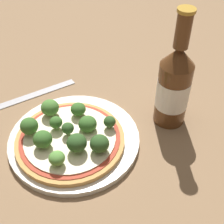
# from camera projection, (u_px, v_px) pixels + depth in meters

# --- Properties ---
(ground_plane) EXTENTS (3.00, 3.00, 0.00)m
(ground_plane) POSITION_uv_depth(u_px,v_px,m) (72.00, 137.00, 0.62)
(ground_plane) COLOR #846647
(plate) EXTENTS (0.25, 0.25, 0.01)m
(plate) POSITION_uv_depth(u_px,v_px,m) (74.00, 140.00, 0.60)
(plate) COLOR silver
(plate) RESTS_ON ground_plane
(pizza) EXTENTS (0.21, 0.21, 0.01)m
(pizza) POSITION_uv_depth(u_px,v_px,m) (70.00, 139.00, 0.59)
(pizza) COLOR tan
(pizza) RESTS_ON plate
(broccoli_floret_0) EXTENTS (0.03, 0.03, 0.03)m
(broccoli_floret_0) POSITION_uv_depth(u_px,v_px,m) (88.00, 124.00, 0.59)
(broccoli_floret_0) COLOR #89A866
(broccoli_floret_0) RESTS_ON pizza
(broccoli_floret_1) EXTENTS (0.04, 0.04, 0.04)m
(broccoli_floret_1) POSITION_uv_depth(u_px,v_px,m) (77.00, 143.00, 0.54)
(broccoli_floret_1) COLOR #89A866
(broccoli_floret_1) RESTS_ON pizza
(broccoli_floret_2) EXTENTS (0.02, 0.02, 0.03)m
(broccoli_floret_2) POSITION_uv_depth(u_px,v_px,m) (68.00, 128.00, 0.58)
(broccoli_floret_2) COLOR #89A866
(broccoli_floret_2) RESTS_ON pizza
(broccoli_floret_3) EXTENTS (0.04, 0.04, 0.03)m
(broccoli_floret_3) POSITION_uv_depth(u_px,v_px,m) (50.00, 108.00, 0.61)
(broccoli_floret_3) COLOR #89A866
(broccoli_floret_3) RESTS_ON pizza
(broccoli_floret_4) EXTENTS (0.03, 0.03, 0.04)m
(broccoli_floret_4) POSITION_uv_depth(u_px,v_px,m) (29.00, 126.00, 0.58)
(broccoli_floret_4) COLOR #89A866
(broccoli_floret_4) RESTS_ON pizza
(broccoli_floret_5) EXTENTS (0.03, 0.03, 0.03)m
(broccoli_floret_5) POSITION_uv_depth(u_px,v_px,m) (78.00, 109.00, 0.62)
(broccoli_floret_5) COLOR #89A866
(broccoli_floret_5) RESTS_ON pizza
(broccoli_floret_6) EXTENTS (0.02, 0.02, 0.03)m
(broccoli_floret_6) POSITION_uv_depth(u_px,v_px,m) (56.00, 122.00, 0.59)
(broccoli_floret_6) COLOR #89A866
(broccoli_floret_6) RESTS_ON pizza
(broccoli_floret_7) EXTENTS (0.03, 0.03, 0.03)m
(broccoli_floret_7) POSITION_uv_depth(u_px,v_px,m) (100.00, 144.00, 0.55)
(broccoli_floret_7) COLOR #89A866
(broccoli_floret_7) RESTS_ON pizza
(broccoli_floret_8) EXTENTS (0.03, 0.03, 0.03)m
(broccoli_floret_8) POSITION_uv_depth(u_px,v_px,m) (43.00, 139.00, 0.55)
(broccoli_floret_8) COLOR #89A866
(broccoli_floret_8) RESTS_ON pizza
(broccoli_floret_9) EXTENTS (0.03, 0.03, 0.03)m
(broccoli_floret_9) POSITION_uv_depth(u_px,v_px,m) (57.00, 158.00, 0.53)
(broccoli_floret_9) COLOR #89A866
(broccoli_floret_9) RESTS_ON pizza
(broccoli_floret_10) EXTENTS (0.02, 0.02, 0.03)m
(broccoli_floret_10) POSITION_uv_depth(u_px,v_px,m) (110.00, 122.00, 0.59)
(broccoli_floret_10) COLOR #89A866
(broccoli_floret_10) RESTS_ON pizza
(beer_bottle) EXTENTS (0.06, 0.06, 0.24)m
(beer_bottle) POSITION_uv_depth(u_px,v_px,m) (174.00, 85.00, 0.60)
(beer_bottle) COLOR #563319
(beer_bottle) RESTS_ON ground_plane
(fork) EXTENTS (0.03, 0.19, 0.00)m
(fork) POSITION_uv_depth(u_px,v_px,m) (36.00, 94.00, 0.71)
(fork) COLOR #B2B2B7
(fork) RESTS_ON ground_plane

